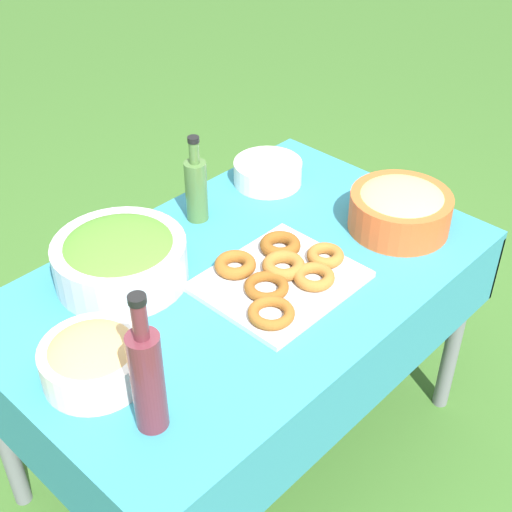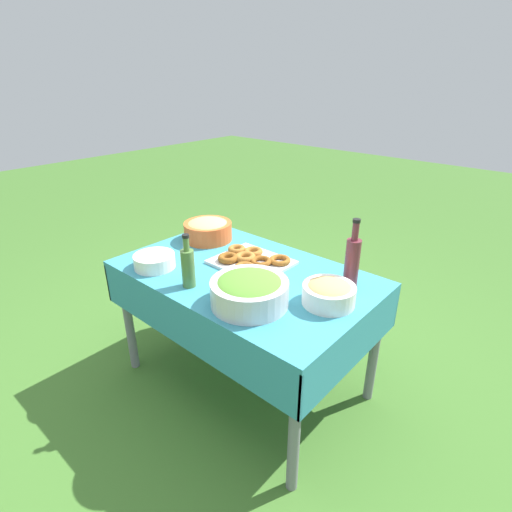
{
  "view_description": "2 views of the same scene",
  "coord_description": "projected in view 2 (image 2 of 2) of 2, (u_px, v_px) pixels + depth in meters",
  "views": [
    {
      "loc": [
        1.04,
        1.03,
        1.87
      ],
      "look_at": [
        -0.06,
        -0.01,
        0.73
      ],
      "focal_mm": 50.0,
      "sensor_mm": 36.0,
      "label": 1
    },
    {
      "loc": [
        1.25,
        -1.32,
        1.64
      ],
      "look_at": [
        0.04,
        0.05,
        0.8
      ],
      "focal_mm": 28.0,
      "sensor_mm": 36.0,
      "label": 2
    }
  ],
  "objects": [
    {
      "name": "ground_plane",
      "position": [
        246.0,
        380.0,
        2.34
      ],
      "size": [
        14.0,
        14.0,
        0.0
      ],
      "primitive_type": "plane",
      "color": "#3D6B28"
    },
    {
      "name": "wine_bottle",
      "position": [
        352.0,
        262.0,
        1.84
      ],
      "size": [
        0.07,
        0.07,
        0.34
      ],
      "color": "maroon",
      "rests_on": "picnic_table"
    },
    {
      "name": "plate_stack",
      "position": [
        155.0,
        261.0,
        2.07
      ],
      "size": [
        0.21,
        0.21,
        0.07
      ],
      "color": "white",
      "rests_on": "picnic_table"
    },
    {
      "name": "bread_bowl",
      "position": [
        329.0,
        292.0,
        1.74
      ],
      "size": [
        0.23,
        0.23,
        0.11
      ],
      "color": "white",
      "rests_on": "picnic_table"
    },
    {
      "name": "picnic_table",
      "position": [
        244.0,
        289.0,
        2.08
      ],
      "size": [
        1.31,
        0.82,
        0.71
      ],
      "color": "teal",
      "rests_on": "ground_plane"
    },
    {
      "name": "salad_bowl",
      "position": [
        249.0,
        290.0,
        1.73
      ],
      "size": [
        0.34,
        0.34,
        0.13
      ],
      "color": "silver",
      "rests_on": "picnic_table"
    },
    {
      "name": "pasta_bowl",
      "position": [
        208.0,
        229.0,
        2.4
      ],
      "size": [
        0.29,
        0.29,
        0.13
      ],
      "color": "#E05B28",
      "rests_on": "picnic_table"
    },
    {
      "name": "olive_oil_bottle",
      "position": [
        188.0,
        266.0,
        1.86
      ],
      "size": [
        0.06,
        0.06,
        0.26
      ],
      "color": "#4C7238",
      "rests_on": "picnic_table"
    },
    {
      "name": "donut_platter",
      "position": [
        250.0,
        260.0,
        2.12
      ],
      "size": [
        0.41,
        0.34,
        0.05
      ],
      "color": "silver",
      "rests_on": "picnic_table"
    }
  ]
}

